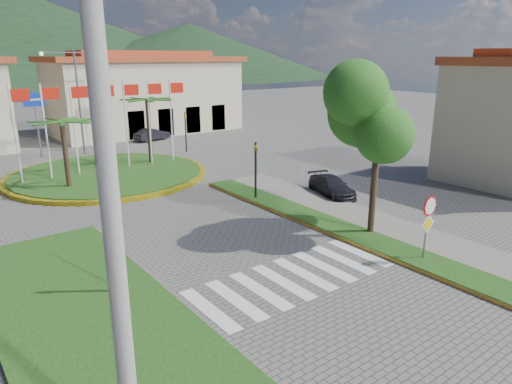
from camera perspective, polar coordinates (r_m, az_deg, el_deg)
ground at (r=14.10m, az=15.75°, el=-16.33°), size 160.00×160.00×0.00m
sidewalk_right at (r=19.56m, az=21.88°, el=-7.05°), size 4.00×28.00×0.15m
verge_right at (r=18.60m, az=19.94°, el=-8.01°), size 1.60×28.00×0.18m
median_left at (r=15.16m, az=-20.41°, el=-13.89°), size 5.00×14.00×0.18m
crosswalk at (r=16.41m, az=4.44°, el=-10.71°), size 8.00×3.00×0.01m
roundabout_island at (r=31.30m, az=-17.99°, el=2.21°), size 12.70×12.70×6.00m
stop_sign at (r=18.05m, az=20.74°, el=-3.03°), size 0.80×0.11×2.65m
deciduous_tree at (r=19.46m, az=15.14°, el=9.12°), size 3.60×3.60×6.80m
utility_pole at (r=7.79m, az=-17.25°, el=-7.03°), size 0.32×0.32×9.00m
traffic_light_left at (r=15.14m, az=-16.99°, el=-5.79°), size 0.15×0.18×3.20m
traffic_light_right at (r=24.27m, az=-0.05°, el=3.32°), size 0.15×0.18×3.20m
traffic_light_far at (r=37.73m, az=-8.81°, el=7.91°), size 0.18×0.15×3.20m
direction_sign_west at (r=38.77m, az=-25.84°, el=9.07°), size 1.60×0.14×5.20m
direction_sign_east at (r=40.08m, az=-18.79°, el=10.03°), size 1.60×0.14×5.20m
street_lamp_centre at (r=38.47m, az=-21.29°, el=11.00°), size 4.80×0.16×8.00m
building_right at (r=49.11m, az=-13.73°, el=11.93°), size 19.08×9.54×8.05m
hill_far_east at (r=162.72m, az=-8.30°, el=16.97°), size 120.00×120.00×18.00m
car_dark_b at (r=43.68m, az=-12.86°, el=7.03°), size 3.58×1.91×1.12m
car_side_right at (r=25.88m, az=9.45°, el=0.71°), size 2.48×3.92×1.06m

